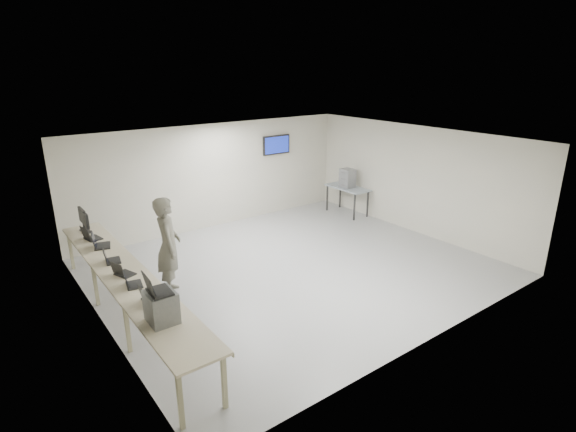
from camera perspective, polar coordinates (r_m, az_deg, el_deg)
room at (r=9.52m, az=0.68°, el=1.30°), size 8.01×7.01×2.81m
workbench at (r=8.15m, az=-19.91°, el=-7.36°), size 0.76×6.00×0.90m
equipment_box at (r=6.47m, az=-15.78°, el=-11.04°), size 0.38×0.43×0.44m
laptop_on_box at (r=6.31m, az=-16.53°, el=-8.81°), size 0.34×0.40×0.30m
laptop_0 at (r=7.05m, az=-17.26°, el=-9.97°), size 0.28×0.34×0.26m
laptop_1 at (r=7.63m, az=-19.34°, el=-7.98°), size 0.33×0.37×0.26m
laptop_2 at (r=8.05m, az=-20.36°, el=-6.65°), size 0.36×0.38×0.25m
laptop_3 at (r=8.64m, az=-21.69°, el=-5.05°), size 0.34×0.38×0.27m
laptop_4 at (r=9.41m, az=-22.90°, el=-3.22°), size 0.42×0.46×0.31m
laptop_5 at (r=9.89m, az=-23.85°, el=-2.35°), size 0.36×0.40×0.28m
monitor_near at (r=10.27m, az=-24.36°, el=-0.49°), size 0.20×0.46×0.45m
monitor_far at (r=10.45m, az=-24.62°, el=-0.14°), size 0.21×0.48×0.47m
soldier at (r=8.85m, az=-14.94°, el=-3.73°), size 0.68×0.83×1.95m
side_table at (r=13.42m, az=7.56°, el=3.36°), size 0.64×1.37×0.82m
storage_bins at (r=13.32m, az=7.56°, el=4.79°), size 0.35×0.38×0.55m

